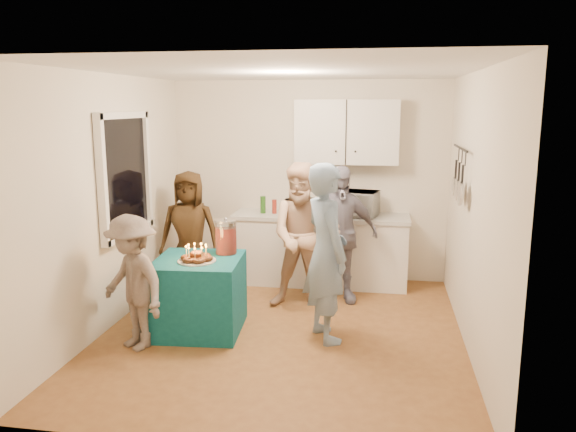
% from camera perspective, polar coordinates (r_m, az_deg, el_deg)
% --- Properties ---
extents(floor, '(4.00, 4.00, 0.00)m').
position_cam_1_polar(floor, '(5.85, -0.58, -11.79)').
color(floor, brown).
rests_on(floor, ground).
extents(ceiling, '(4.00, 4.00, 0.00)m').
position_cam_1_polar(ceiling, '(5.39, -0.63, 14.56)').
color(ceiling, white).
rests_on(ceiling, floor).
extents(back_wall, '(3.60, 3.60, 0.00)m').
position_cam_1_polar(back_wall, '(7.42, 2.10, 3.59)').
color(back_wall, silver).
rests_on(back_wall, floor).
extents(left_wall, '(4.00, 4.00, 0.00)m').
position_cam_1_polar(left_wall, '(6.05, -17.65, 1.30)').
color(left_wall, silver).
rests_on(left_wall, floor).
extents(right_wall, '(4.00, 4.00, 0.00)m').
position_cam_1_polar(right_wall, '(5.46, 18.35, 0.23)').
color(right_wall, silver).
rests_on(right_wall, floor).
extents(window_night, '(0.04, 1.00, 1.20)m').
position_cam_1_polar(window_night, '(6.26, -16.30, 4.02)').
color(window_night, black).
rests_on(window_night, left_wall).
extents(counter, '(2.20, 0.58, 0.86)m').
position_cam_1_polar(counter, '(7.28, 3.31, -3.56)').
color(counter, white).
rests_on(counter, floor).
extents(countertop, '(2.24, 0.62, 0.05)m').
position_cam_1_polar(countertop, '(7.18, 3.35, -0.05)').
color(countertop, beige).
rests_on(countertop, counter).
extents(upper_cabinet, '(1.30, 0.30, 0.80)m').
position_cam_1_polar(upper_cabinet, '(7.17, 5.99, 8.48)').
color(upper_cabinet, white).
rests_on(upper_cabinet, back_wall).
extents(pot_rack, '(0.12, 1.00, 0.60)m').
position_cam_1_polar(pot_rack, '(6.09, 16.80, 4.27)').
color(pot_rack, black).
rests_on(pot_rack, right_wall).
extents(microwave, '(0.64, 0.50, 0.32)m').
position_cam_1_polar(microwave, '(7.11, 6.75, 1.29)').
color(microwave, white).
rests_on(microwave, countertop).
extents(party_table, '(0.91, 0.91, 0.76)m').
position_cam_1_polar(party_table, '(5.86, -9.02, -7.91)').
color(party_table, '#0E535D').
rests_on(party_table, floor).
extents(donut_cake, '(0.38, 0.38, 0.18)m').
position_cam_1_polar(donut_cake, '(5.63, -9.27, -3.71)').
color(donut_cake, '#381C0C').
rests_on(donut_cake, party_table).
extents(punch_jar, '(0.22, 0.22, 0.34)m').
position_cam_1_polar(punch_jar, '(5.87, -6.32, -2.21)').
color(punch_jar, red).
rests_on(punch_jar, party_table).
extents(man_birthday, '(0.68, 0.76, 1.75)m').
position_cam_1_polar(man_birthday, '(5.47, 3.89, -3.74)').
color(man_birthday, '#7C96B4').
rests_on(man_birthday, floor).
extents(woman_back_left, '(0.78, 0.55, 1.50)m').
position_cam_1_polar(woman_back_left, '(7.02, -9.95, -1.58)').
color(woman_back_left, '#573919').
rests_on(woman_back_left, floor).
extents(woman_back_center, '(0.85, 0.68, 1.67)m').
position_cam_1_polar(woman_back_center, '(6.32, 1.69, -2.08)').
color(woman_back_center, tan).
rests_on(woman_back_center, floor).
extents(woman_back_right, '(1.02, 0.68, 1.61)m').
position_cam_1_polar(woman_back_right, '(6.55, 5.10, -1.88)').
color(woman_back_right, black).
rests_on(woman_back_right, floor).
extents(child_near_left, '(0.97, 0.86, 1.30)m').
position_cam_1_polar(child_near_left, '(5.50, -15.52, -6.53)').
color(child_near_left, '#62554F').
rests_on(child_near_left, floor).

